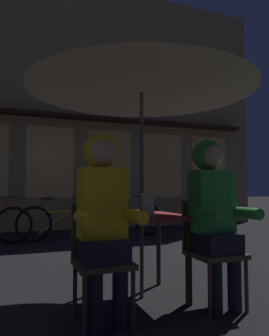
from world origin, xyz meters
The scene contains 12 objects.
ground_plane centered at (0.00, 0.00, 0.00)m, with size 60.00×60.00×0.00m, color black.
cafe_table centered at (0.00, 0.00, 0.64)m, with size 0.72×0.72×0.74m.
patio_umbrella centered at (0.00, 0.00, 2.06)m, with size 2.10×2.10×2.31m.
lantern centered at (0.03, -0.07, 0.86)m, with size 0.11×0.11×0.23m.
chair_left centered at (-0.48, -0.37, 0.49)m, with size 0.40×0.40×0.87m.
chair_right centered at (0.48, -0.37, 0.49)m, with size 0.40×0.40×0.87m.
person_left_hooded centered at (-0.48, -0.43, 0.85)m, with size 0.45×0.56×1.40m.
person_right_hooded centered at (0.48, -0.43, 0.85)m, with size 0.45×0.56×1.40m.
shopfront_building centered at (0.45, 5.40, 3.09)m, with size 10.00×0.93×6.20m.
bicycle_third centered at (-0.22, 3.46, 0.35)m, with size 1.68×0.16×0.84m.
bicycle_fourth centered at (1.10, 3.49, 0.35)m, with size 1.65×0.40×0.84m.
book centered at (0.06, 0.20, 0.75)m, with size 0.20×0.14×0.02m, color olive.
Camera 1 is at (-1.11, -2.76, 0.97)m, focal length 34.71 mm.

